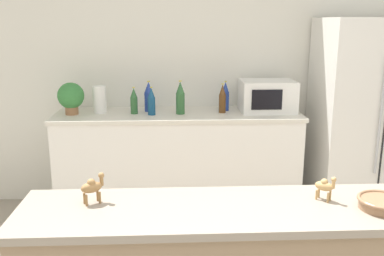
% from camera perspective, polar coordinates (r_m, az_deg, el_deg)
% --- Properties ---
extents(wall_back, '(8.00, 0.06, 2.55)m').
position_cam_1_polar(wall_back, '(4.11, 2.40, 7.79)').
color(wall_back, silver).
rests_on(wall_back, ground_plane).
extents(back_counter, '(2.18, 0.63, 0.93)m').
position_cam_1_polar(back_counter, '(3.95, -1.83, -4.53)').
color(back_counter, white).
rests_on(back_counter, ground_plane).
extents(refrigerator, '(0.88, 0.72, 1.75)m').
position_cam_1_polar(refrigerator, '(4.16, 22.15, 1.27)').
color(refrigerator, silver).
rests_on(refrigerator, ground_plane).
extents(potted_plant, '(0.23, 0.23, 0.28)m').
position_cam_1_polar(potted_plant, '(3.87, -15.84, 4.03)').
color(potted_plant, '#9E6B47').
rests_on(potted_plant, back_counter).
extents(paper_towel_roll, '(0.12, 0.12, 0.24)m').
position_cam_1_polar(paper_towel_roll, '(3.88, -12.21, 3.73)').
color(paper_towel_roll, white).
rests_on(paper_towel_roll, back_counter).
extents(microwave, '(0.48, 0.37, 0.28)m').
position_cam_1_polar(microwave, '(3.91, 10.00, 4.22)').
color(microwave, white).
rests_on(microwave, back_counter).
extents(back_bottle_0, '(0.07, 0.07, 0.25)m').
position_cam_1_polar(back_bottle_0, '(3.73, -5.43, 3.52)').
color(back_bottle_0, navy).
rests_on(back_bottle_0, back_counter).
extents(back_bottle_1, '(0.06, 0.06, 0.24)m').
position_cam_1_polar(back_bottle_1, '(3.79, -7.75, 3.58)').
color(back_bottle_1, '#2D6033').
rests_on(back_bottle_1, back_counter).
extents(back_bottle_2, '(0.06, 0.06, 0.26)m').
position_cam_1_polar(back_bottle_2, '(3.81, 4.07, 3.90)').
color(back_bottle_2, brown).
rests_on(back_bottle_2, back_counter).
extents(back_bottle_3, '(0.08, 0.08, 0.29)m').
position_cam_1_polar(back_bottle_3, '(3.75, -1.57, 4.01)').
color(back_bottle_3, '#2D6033').
rests_on(back_bottle_3, back_counter).
extents(back_bottle_4, '(0.08, 0.08, 0.28)m').
position_cam_1_polar(back_bottle_4, '(3.88, -5.78, 4.15)').
color(back_bottle_4, navy).
rests_on(back_bottle_4, back_counter).
extents(back_bottle_5, '(0.07, 0.07, 0.27)m').
position_cam_1_polar(back_bottle_5, '(3.91, 4.47, 4.21)').
color(back_bottle_5, navy).
rests_on(back_bottle_5, back_counter).
extents(fruit_bowl, '(0.21, 0.21, 0.05)m').
position_cam_1_polar(fruit_bowl, '(2.06, 24.05, -9.11)').
color(fruit_bowl, '#8C6647').
rests_on(fruit_bowl, bar_counter).
extents(camel_figurine, '(0.11, 0.09, 0.14)m').
position_cam_1_polar(camel_figurine, '(1.98, -13.13, -7.60)').
color(camel_figurine, olive).
rests_on(camel_figurine, bar_counter).
extents(camel_figurine_second, '(0.09, 0.09, 0.12)m').
position_cam_1_polar(camel_figurine_second, '(2.05, 17.31, -7.36)').
color(camel_figurine_second, tan).
rests_on(camel_figurine_second, bar_counter).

